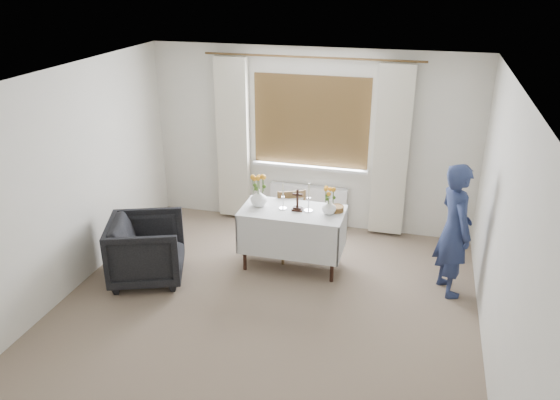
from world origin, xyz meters
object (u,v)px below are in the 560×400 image
(person, at_px, (454,230))
(flower_vase_right, at_px, (329,207))
(altar_table, at_px, (292,238))
(wooden_cross, at_px, (297,200))
(wooden_chair, at_px, (294,227))
(armchair, at_px, (147,249))
(flower_vase_left, at_px, (259,198))

(person, relative_size, flower_vase_right, 8.66)
(altar_table, xyz_separation_m, person, (1.86, -0.08, 0.39))
(altar_table, distance_m, wooden_cross, 0.52)
(person, bearing_deg, altar_table, 64.20)
(wooden_chair, xyz_separation_m, flower_vase_right, (0.47, -0.22, 0.42))
(armchair, relative_size, flower_vase_left, 3.94)
(flower_vase_left, bearing_deg, person, -2.44)
(wooden_chair, distance_m, flower_vase_left, 0.63)
(wooden_cross, height_order, flower_vase_right, wooden_cross)
(person, bearing_deg, wooden_chair, 57.43)
(wooden_chair, relative_size, flower_vase_right, 4.78)
(altar_table, distance_m, person, 1.90)
(flower_vase_left, xyz_separation_m, flower_vase_right, (0.86, -0.01, -0.02))
(altar_table, xyz_separation_m, wooden_cross, (0.06, 0.01, 0.52))
(wooden_chair, height_order, armchair, wooden_chair)
(altar_table, relative_size, wooden_cross, 4.54)
(flower_vase_left, bearing_deg, wooden_cross, -1.35)
(armchair, bearing_deg, person, -100.08)
(person, distance_m, wooden_cross, 1.81)
(altar_table, bearing_deg, armchair, -155.30)
(person, relative_size, flower_vase_left, 7.20)
(armchair, height_order, person, person)
(flower_vase_left, bearing_deg, flower_vase_right, -0.38)
(armchair, bearing_deg, wooden_chair, -79.03)
(altar_table, height_order, armchair, armchair)
(flower_vase_left, height_order, flower_vase_right, flower_vase_left)
(person, height_order, flower_vase_right, person)
(person, bearing_deg, armchair, 77.33)
(wooden_cross, relative_size, flower_vase_right, 1.53)
(flower_vase_left, bearing_deg, wooden_chair, 28.13)
(armchair, distance_m, wooden_cross, 1.87)
(wooden_chair, relative_size, armchair, 1.01)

